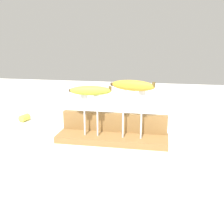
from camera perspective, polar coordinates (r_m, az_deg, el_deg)
The scene contains 9 objects.
ground_plane at distance 1.16m, azimuth -0.00°, elevation -6.04°, with size 3.00×3.00×0.00m, color silver.
wooden_board at distance 1.16m, azimuth -0.00°, elevation -5.42°, with size 0.46×0.13×0.03m, color olive.
board_backstop at distance 1.19m, azimuth 0.47°, elevation -2.10°, with size 0.45×0.03×0.08m, color olive.
fork_stand_left at distance 1.12m, azimuth -4.37°, elevation 0.08°, with size 0.08×0.01×0.17m.
fork_stand_right at distance 1.09m, azimuth 4.18°, elevation 0.33°, with size 0.10×0.01×0.19m.
banana_raised_left at distance 1.11m, azimuth -4.46°, elevation 4.41°, with size 0.17×0.06×0.04m.
banana_raised_right at distance 1.07m, azimuth 4.28°, elevation 5.45°, with size 0.18×0.07×0.04m.
fork_fallen_near at distance 1.48m, azimuth -5.62°, elevation -1.20°, with size 0.11×0.16×0.01m.
banana_chunk_near at distance 1.50m, azimuth -17.47°, elevation -1.12°, with size 0.05×0.06×0.04m.
Camera 1 is at (0.20, -1.06, 0.43)m, focal length 44.56 mm.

